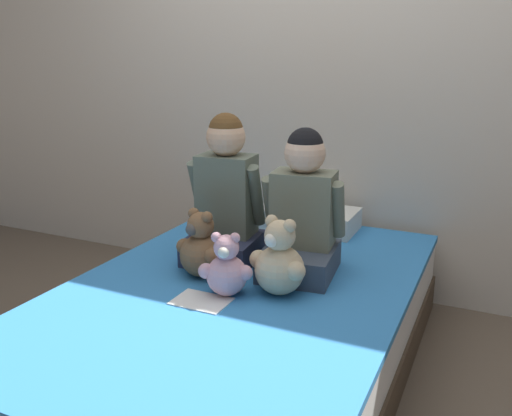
{
  "coord_description": "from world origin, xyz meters",
  "views": [
    {
      "loc": [
        0.92,
        -1.8,
        1.3
      ],
      "look_at": [
        0.0,
        0.17,
        0.69
      ],
      "focal_mm": 38.0,
      "sensor_mm": 36.0,
      "label": 1
    }
  ],
  "objects_px": {
    "child_on_right": "(302,212)",
    "teddy_bear_held_by_right_child": "(280,262)",
    "bed": "(239,331)",
    "teddy_bear_held_by_left_child": "(201,248)",
    "pillow_at_headboard": "(308,218)",
    "teddy_bear_between_children": "(226,269)",
    "sign_card": "(201,301)",
    "child_on_left": "(226,197)"
  },
  "relations": [
    {
      "from": "child_on_right",
      "to": "teddy_bear_held_by_right_child",
      "type": "relative_size",
      "value": 1.99
    },
    {
      "from": "bed",
      "to": "teddy_bear_held_by_left_child",
      "type": "distance_m",
      "value": 0.38
    },
    {
      "from": "pillow_at_headboard",
      "to": "teddy_bear_held_by_right_child",
      "type": "bearing_deg",
      "value": -77.77
    },
    {
      "from": "teddy_bear_held_by_left_child",
      "to": "pillow_at_headboard",
      "type": "xyz_separation_m",
      "value": [
        0.19,
        0.8,
        -0.07
      ]
    },
    {
      "from": "child_on_right",
      "to": "teddy_bear_between_children",
      "type": "relative_size",
      "value": 2.43
    },
    {
      "from": "teddy_bear_held_by_right_child",
      "to": "sign_card",
      "type": "distance_m",
      "value": 0.33
    },
    {
      "from": "child_on_right",
      "to": "teddy_bear_held_by_right_child",
      "type": "bearing_deg",
      "value": -95.61
    },
    {
      "from": "child_on_left",
      "to": "teddy_bear_held_by_right_child",
      "type": "xyz_separation_m",
      "value": [
        0.37,
        -0.25,
        -0.16
      ]
    },
    {
      "from": "child_on_left",
      "to": "teddy_bear_held_by_right_child",
      "type": "relative_size",
      "value": 2.13
    },
    {
      "from": "sign_card",
      "to": "teddy_bear_between_children",
      "type": "bearing_deg",
      "value": 60.71
    },
    {
      "from": "child_on_right",
      "to": "sign_card",
      "type": "xyz_separation_m",
      "value": [
        -0.23,
        -0.45,
        -0.26
      ]
    },
    {
      "from": "child_on_left",
      "to": "sign_card",
      "type": "relative_size",
      "value": 3.13
    },
    {
      "from": "child_on_right",
      "to": "sign_card",
      "type": "relative_size",
      "value": 2.92
    },
    {
      "from": "bed",
      "to": "pillow_at_headboard",
      "type": "height_order",
      "value": "pillow_at_headboard"
    },
    {
      "from": "teddy_bear_held_by_right_child",
      "to": "teddy_bear_between_children",
      "type": "bearing_deg",
      "value": -134.52
    },
    {
      "from": "teddy_bear_held_by_left_child",
      "to": "pillow_at_headboard",
      "type": "height_order",
      "value": "teddy_bear_held_by_left_child"
    },
    {
      "from": "child_on_left",
      "to": "teddy_bear_held_by_left_child",
      "type": "bearing_deg",
      "value": -94.59
    },
    {
      "from": "child_on_left",
      "to": "teddy_bear_between_children",
      "type": "relative_size",
      "value": 2.61
    },
    {
      "from": "bed",
      "to": "child_on_right",
      "type": "xyz_separation_m",
      "value": [
        0.18,
        0.25,
        0.46
      ]
    },
    {
      "from": "bed",
      "to": "teddy_bear_held_by_left_child",
      "type": "relative_size",
      "value": 6.92
    },
    {
      "from": "child_on_right",
      "to": "pillow_at_headboard",
      "type": "xyz_separation_m",
      "value": [
        -0.18,
        0.57,
        -0.2
      ]
    },
    {
      "from": "teddy_bear_held_by_left_child",
      "to": "teddy_bear_held_by_right_child",
      "type": "relative_size",
      "value": 0.93
    },
    {
      "from": "teddy_bear_between_children",
      "to": "sign_card",
      "type": "xyz_separation_m",
      "value": [
        -0.05,
        -0.1,
        -0.1
      ]
    },
    {
      "from": "pillow_at_headboard",
      "to": "teddy_bear_between_children",
      "type": "bearing_deg",
      "value": -90.14
    },
    {
      "from": "child_on_right",
      "to": "teddy_bear_held_by_right_child",
      "type": "distance_m",
      "value": 0.28
    },
    {
      "from": "pillow_at_headboard",
      "to": "sign_card",
      "type": "height_order",
      "value": "pillow_at_headboard"
    },
    {
      "from": "child_on_right",
      "to": "pillow_at_headboard",
      "type": "height_order",
      "value": "child_on_right"
    },
    {
      "from": "teddy_bear_held_by_left_child",
      "to": "teddy_bear_between_children",
      "type": "distance_m",
      "value": 0.22
    },
    {
      "from": "child_on_left",
      "to": "teddy_bear_between_children",
      "type": "height_order",
      "value": "child_on_left"
    },
    {
      "from": "teddy_bear_between_children",
      "to": "sign_card",
      "type": "bearing_deg",
      "value": -137.0
    },
    {
      "from": "pillow_at_headboard",
      "to": "child_on_right",
      "type": "bearing_deg",
      "value": -72.93
    },
    {
      "from": "child_on_left",
      "to": "child_on_right",
      "type": "height_order",
      "value": "child_on_left"
    },
    {
      "from": "pillow_at_headboard",
      "to": "sign_card",
      "type": "relative_size",
      "value": 2.45
    },
    {
      "from": "teddy_bear_held_by_left_child",
      "to": "teddy_bear_between_children",
      "type": "bearing_deg",
      "value": -16.4
    },
    {
      "from": "child_on_left",
      "to": "sign_card",
      "type": "distance_m",
      "value": 0.55
    },
    {
      "from": "teddy_bear_held_by_right_child",
      "to": "pillow_at_headboard",
      "type": "xyz_separation_m",
      "value": [
        -0.18,
        0.82,
        -0.07
      ]
    },
    {
      "from": "teddy_bear_held_by_right_child",
      "to": "child_on_left",
      "type": "bearing_deg",
      "value": 162.31
    },
    {
      "from": "child_on_left",
      "to": "teddy_bear_held_by_right_child",
      "type": "distance_m",
      "value": 0.47
    },
    {
      "from": "child_on_left",
      "to": "sign_card",
      "type": "bearing_deg",
      "value": -78.9
    },
    {
      "from": "teddy_bear_between_children",
      "to": "teddy_bear_held_by_left_child",
      "type": "bearing_deg",
      "value": 128.82
    },
    {
      "from": "teddy_bear_held_by_left_child",
      "to": "sign_card",
      "type": "height_order",
      "value": "teddy_bear_held_by_left_child"
    },
    {
      "from": "bed",
      "to": "teddy_bear_held_by_left_child",
      "type": "height_order",
      "value": "teddy_bear_held_by_left_child"
    }
  ]
}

